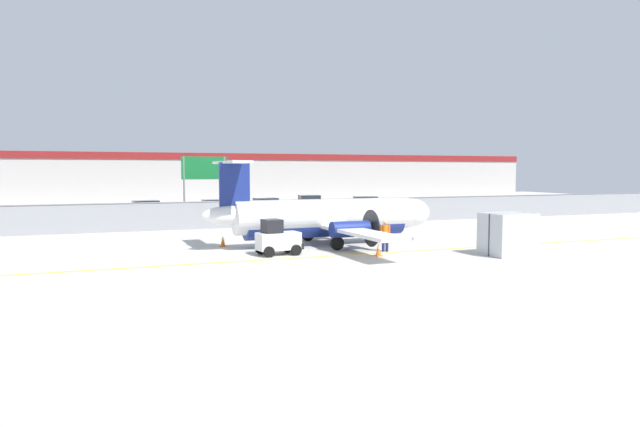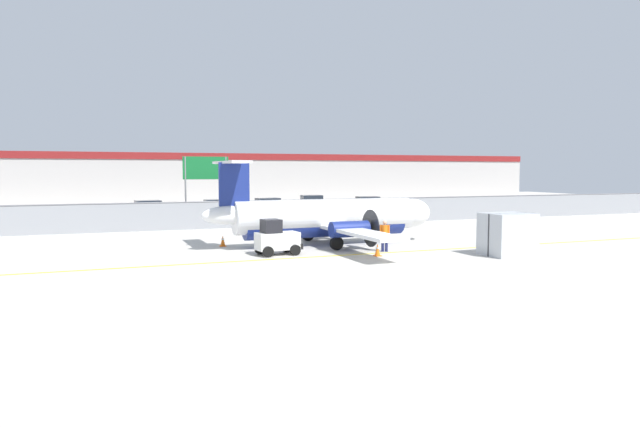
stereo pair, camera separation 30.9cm
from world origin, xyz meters
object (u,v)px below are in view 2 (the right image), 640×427
object	(u,v)px
ground_crew_worker	(385,234)
highway_sign	(206,174)
baggage_tug	(277,239)
traffic_cone_near_left	(378,250)
parked_car_1	(147,209)
parked_car_2	(216,208)
parked_car_5	(369,204)
commuter_airplane	(330,218)
parked_car_0	(85,215)
parked_car_3	(267,206)
parked_car_4	(311,202)
traffic_cone_near_right	(223,241)
cargo_container	(507,234)

from	to	relation	value
ground_crew_worker	highway_sign	world-z (taller)	highway_sign
baggage_tug	traffic_cone_near_left	world-z (taller)	baggage_tug
parked_car_1	highway_sign	world-z (taller)	highway_sign
parked_car_2	parked_car_5	size ratio (longest dim) A/B	0.96
baggage_tug	highway_sign	xyz separation A→B (m)	(-0.68, 17.10, 3.28)
commuter_airplane	parked_car_1	world-z (taller)	commuter_airplane
parked_car_2	commuter_airplane	bearing A→B (deg)	97.04
parked_car_0	traffic_cone_near_left	bearing A→B (deg)	-59.97
commuter_airplane	parked_car_5	xyz separation A→B (m)	(13.46, 22.42, -0.71)
parked_car_1	parked_car_3	bearing A→B (deg)	176.57
parked_car_0	highway_sign	xyz separation A→B (m)	(9.00, -3.37, 3.24)
parked_car_1	traffic_cone_near_left	bearing A→B (deg)	102.94
commuter_airplane	parked_car_4	bearing A→B (deg)	71.02
ground_crew_worker	parked_car_3	world-z (taller)	same
traffic_cone_near_right	parked_car_5	size ratio (longest dim) A/B	0.15
traffic_cone_near_left	parked_car_1	size ratio (longest dim) A/B	0.15
highway_sign	parked_car_0	bearing A→B (deg)	159.50
parked_car_0	parked_car_1	size ratio (longest dim) A/B	0.98
baggage_tug	parked_car_2	bearing A→B (deg)	81.68
parked_car_2	parked_car_0	bearing A→B (deg)	20.63
traffic_cone_near_left	parked_car_1	distance (m)	29.09
parked_car_3	baggage_tug	bearing A→B (deg)	71.67
traffic_cone_near_right	parked_car_1	bearing A→B (deg)	97.37
ground_crew_worker	cargo_container	bearing A→B (deg)	-97.49
commuter_airplane	parked_car_4	distance (m)	28.86
commuter_airplane	ground_crew_worker	bearing A→B (deg)	-66.38
parked_car_3	parked_car_5	size ratio (longest dim) A/B	0.99
parked_car_0	parked_car_3	distance (m)	17.24
baggage_tug	cargo_container	distance (m)	12.00
parked_car_2	parked_car_3	bearing A→B (deg)	-167.99
parked_car_2	parked_car_1	bearing A→B (deg)	-5.69
parked_car_1	highway_sign	xyz separation A→B (m)	(3.97, -8.16, 3.24)
traffic_cone_near_right	highway_sign	bearing A→B (deg)	84.31
baggage_tug	highway_sign	world-z (taller)	highway_sign
cargo_container	parked_car_5	distance (m)	30.33
baggage_tug	traffic_cone_near_right	size ratio (longest dim) A/B	3.77
ground_crew_worker	traffic_cone_near_right	world-z (taller)	ground_crew_worker
parked_car_0	parked_car_2	size ratio (longest dim) A/B	1.02
parked_car_0	parked_car_2	world-z (taller)	same
parked_car_3	traffic_cone_near_left	bearing A→B (deg)	82.25
baggage_tug	parked_car_4	bearing A→B (deg)	61.86
parked_car_4	baggage_tug	bearing A→B (deg)	71.44
cargo_container	parked_car_0	size ratio (longest dim) A/B	0.57
baggage_tug	traffic_cone_near_right	distance (m)	4.80
parked_car_0	ground_crew_worker	bearing A→B (deg)	-56.40
traffic_cone_near_right	parked_car_3	distance (m)	23.10
parked_car_1	parked_car_4	bearing A→B (deg)	-170.16
baggage_tug	traffic_cone_near_left	distance (m)	5.28
ground_crew_worker	parked_car_0	xyz separation A→B (m)	(-15.52, 21.39, -0.06)
cargo_container	traffic_cone_near_left	size ratio (longest dim) A/B	3.81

